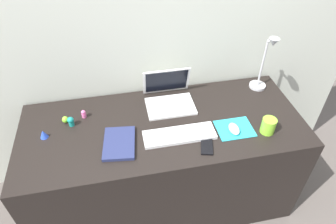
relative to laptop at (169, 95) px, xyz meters
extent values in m
plane|color=#59514C|center=(-0.08, -0.20, -0.79)|extent=(6.00, 6.00, 0.00)
cube|color=beige|center=(-0.08, 0.19, 0.00)|extent=(2.89, 0.05, 1.58)
cube|color=black|center=(-0.08, -0.20, -0.42)|extent=(1.69, 0.70, 0.74)
cube|color=white|center=(0.00, -0.06, -0.05)|extent=(0.30, 0.21, 0.01)
cube|color=white|center=(0.00, 0.07, 0.06)|extent=(0.30, 0.06, 0.20)
cube|color=black|center=(0.00, 0.07, 0.06)|extent=(0.27, 0.05, 0.17)
cube|color=white|center=(0.00, -0.32, -0.04)|extent=(0.41, 0.13, 0.02)
cube|color=#28B7CC|center=(0.33, -0.32, -0.05)|extent=(0.21, 0.17, 0.00)
ellipsoid|color=white|center=(0.31, -0.34, -0.03)|extent=(0.06, 0.10, 0.03)
cube|color=black|center=(0.13, -0.42, -0.05)|extent=(0.10, 0.14, 0.01)
cylinder|color=#B7B7BC|center=(0.63, 0.04, -0.04)|extent=(0.11, 0.11, 0.02)
cylinder|color=#B7B7BC|center=(0.63, 0.04, 0.13)|extent=(0.01, 0.01, 0.34)
cylinder|color=#B7B7BC|center=(0.63, 0.00, 0.31)|extent=(0.01, 0.09, 0.07)
cone|color=#B7B7BC|center=(0.63, -0.03, 0.32)|extent=(0.06, 0.06, 0.05)
cube|color=navy|center=(-0.34, -0.32, -0.04)|extent=(0.20, 0.26, 0.02)
cylinder|color=#8CDB33|center=(0.50, -0.38, -0.01)|extent=(0.08, 0.08, 0.09)
cone|color=blue|center=(-0.75, -0.18, -0.03)|extent=(0.04, 0.04, 0.05)
ellipsoid|color=#8CDB33|center=(-0.64, -0.07, -0.03)|extent=(0.04, 0.04, 0.04)
cylinder|color=pink|center=(-0.53, -0.05, -0.04)|extent=(0.03, 0.03, 0.03)
sphere|color=pink|center=(-0.53, -0.05, -0.02)|extent=(0.03, 0.03, 0.03)
cylinder|color=teal|center=(-0.61, -0.10, -0.04)|extent=(0.03, 0.03, 0.03)
sphere|color=teal|center=(-0.61, -0.10, -0.01)|extent=(0.04, 0.04, 0.04)
camera|label=1|loc=(-0.30, -1.48, 1.18)|focal=32.09mm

